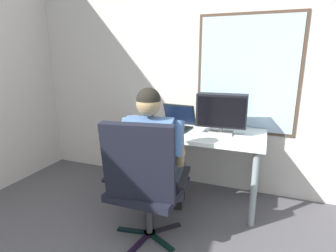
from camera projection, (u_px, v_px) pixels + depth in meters
name	position (u px, v px, depth m)	size (l,w,h in m)	color
wall_rear	(227.00, 60.00, 2.77)	(4.72, 0.08, 2.87)	beige
desk	(188.00, 139.00, 2.70)	(1.51, 0.69, 0.74)	gray
office_chair	(144.00, 179.00, 2.00)	(0.68, 0.61, 1.04)	black
person_seated	(154.00, 157.00, 2.24)	(0.57, 0.84, 1.25)	#323A4C
crt_monitor	(222.00, 111.00, 2.52)	(0.48, 0.20, 0.38)	beige
laptop	(176.00, 122.00, 2.78)	(0.38, 0.36, 0.23)	black
wine_glass	(134.00, 120.00, 2.67)	(0.07, 0.07, 0.15)	silver
desk_speaker	(149.00, 117.00, 2.93)	(0.09, 0.08, 0.15)	black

